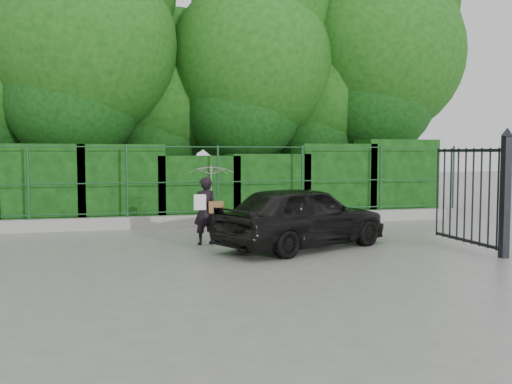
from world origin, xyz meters
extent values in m
plane|color=gray|center=(0.00, 0.00, 0.00)|extent=(80.00, 80.00, 0.00)
cube|color=#9E9E99|center=(0.00, 4.50, 0.15)|extent=(14.00, 0.25, 0.30)
cylinder|color=#194223|center=(-4.20, 4.50, 1.20)|extent=(0.06, 0.06, 1.80)
cylinder|color=#194223|center=(-1.90, 4.50, 1.20)|extent=(0.06, 0.06, 1.80)
cylinder|color=#194223|center=(0.40, 4.50, 1.20)|extent=(0.06, 0.06, 1.80)
cylinder|color=#194223|center=(2.70, 4.50, 1.20)|extent=(0.06, 0.06, 1.80)
cylinder|color=#194223|center=(5.00, 4.50, 1.20)|extent=(0.06, 0.06, 1.80)
cylinder|color=#194223|center=(7.30, 4.50, 1.20)|extent=(0.06, 0.06, 1.80)
cylinder|color=#194223|center=(0.00, 4.50, 0.40)|extent=(13.60, 0.03, 0.03)
cylinder|color=#194223|center=(0.00, 4.50, 1.15)|extent=(13.60, 0.03, 0.03)
cylinder|color=#194223|center=(0.00, 4.50, 2.05)|extent=(13.60, 0.03, 0.03)
cube|color=black|center=(-4.00, 5.50, 1.06)|extent=(2.20, 1.20, 2.13)
cube|color=black|center=(-2.00, 5.50, 1.06)|extent=(2.20, 1.20, 2.12)
cube|color=black|center=(0.00, 5.50, 0.91)|extent=(2.20, 1.20, 1.82)
cube|color=black|center=(2.00, 5.50, 0.93)|extent=(2.20, 1.20, 1.87)
cube|color=black|center=(4.00, 5.50, 1.08)|extent=(2.20, 1.20, 2.16)
cube|color=black|center=(6.00, 5.50, 1.14)|extent=(2.20, 1.20, 2.29)
cylinder|color=black|center=(-3.00, 7.20, 2.25)|extent=(0.36, 0.36, 4.50)
sphere|color=#14470F|center=(-3.00, 7.20, 4.95)|extent=(5.40, 5.40, 5.40)
cylinder|color=black|center=(-0.50, 8.50, 1.62)|extent=(0.36, 0.36, 3.25)
sphere|color=#14470F|center=(-0.50, 8.50, 3.58)|extent=(3.90, 3.90, 3.90)
cylinder|color=black|center=(2.00, 7.50, 2.12)|extent=(0.36, 0.36, 4.25)
sphere|color=#14470F|center=(2.00, 7.50, 4.68)|extent=(5.10, 5.10, 5.10)
cylinder|color=black|center=(4.50, 8.20, 1.75)|extent=(0.36, 0.36, 3.50)
sphere|color=#14470F|center=(4.50, 8.20, 3.85)|extent=(4.20, 4.20, 4.20)
cylinder|color=black|center=(6.50, 7.80, 2.38)|extent=(0.36, 0.36, 4.75)
sphere|color=#14470F|center=(6.50, 7.80, 5.23)|extent=(5.70, 5.70, 5.70)
cube|color=black|center=(4.60, -1.20, 1.10)|extent=(0.14, 0.14, 2.20)
cone|color=black|center=(4.60, -1.20, 2.28)|extent=(0.22, 0.22, 0.16)
cube|color=black|center=(4.60, -0.05, 0.15)|extent=(0.05, 2.00, 0.06)
cube|color=black|center=(4.60, -0.05, 1.95)|extent=(0.05, 2.00, 0.06)
cylinder|color=black|center=(4.60, -1.00, 1.05)|extent=(0.04, 0.04, 1.90)
cylinder|color=black|center=(4.60, -0.75, 1.05)|extent=(0.04, 0.04, 1.90)
cylinder|color=black|center=(4.60, -0.50, 1.05)|extent=(0.04, 0.04, 1.90)
cylinder|color=black|center=(4.60, -0.25, 1.05)|extent=(0.04, 0.04, 1.90)
cylinder|color=black|center=(4.60, 0.00, 1.05)|extent=(0.04, 0.04, 1.90)
cylinder|color=black|center=(4.60, 0.25, 1.05)|extent=(0.04, 0.04, 1.90)
cylinder|color=black|center=(4.60, 0.50, 1.05)|extent=(0.04, 0.04, 1.90)
cylinder|color=black|center=(4.60, 0.75, 1.05)|extent=(0.04, 0.04, 1.90)
cylinder|color=black|center=(4.60, 1.00, 1.05)|extent=(0.04, 0.04, 1.90)
imported|color=black|center=(-0.41, 1.65, 0.70)|extent=(0.58, 0.44, 1.40)
imported|color=silver|center=(-0.26, 1.70, 1.23)|extent=(0.95, 0.97, 0.87)
cube|color=brown|center=(-0.19, 1.57, 0.78)|extent=(0.32, 0.15, 0.24)
cube|color=white|center=(-0.53, 1.53, 0.89)|extent=(0.25, 0.02, 0.32)
imported|color=black|center=(1.41, 0.72, 0.64)|extent=(4.03, 2.94, 1.28)
camera|label=1|loc=(-2.29, -10.00, 1.92)|focal=40.00mm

